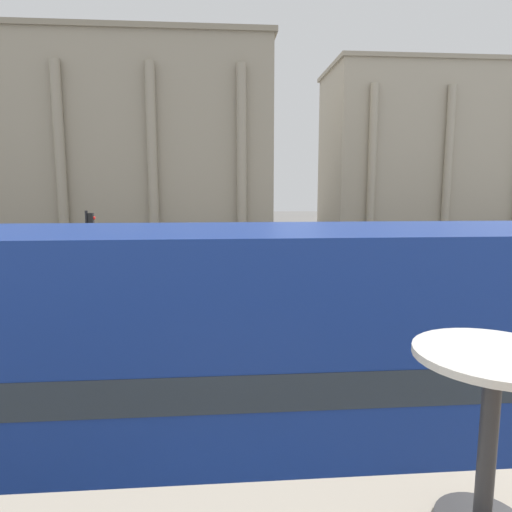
{
  "coord_description": "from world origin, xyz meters",
  "views": [
    {
      "loc": [
        -0.25,
        -1.92,
        4.86
      ],
      "look_at": [
        1.2,
        16.02,
        2.23
      ],
      "focal_mm": 32.0,
      "sensor_mm": 36.0,
      "label": 1
    }
  ],
  "objects_px": {
    "double_decker_bus": "(242,367)",
    "pedestrian_grey": "(465,287)",
    "cafe_dining_table": "(491,400)",
    "plaza_building_right": "(457,150)",
    "pedestrian_red": "(40,273)",
    "traffic_light_mid": "(90,245)",
    "pedestrian_olive": "(71,274)",
    "plaza_building_left": "(119,141)",
    "pedestrian_yellow": "(339,251)",
    "traffic_light_near": "(161,282)",
    "car_white": "(368,272)"
  },
  "relations": [
    {
      "from": "car_white",
      "to": "pedestrian_olive",
      "type": "xyz_separation_m",
      "value": [
        -14.54,
        -0.61,
        0.22
      ]
    },
    {
      "from": "traffic_light_near",
      "to": "traffic_light_mid",
      "type": "xyz_separation_m",
      "value": [
        -3.69,
        6.37,
        0.34
      ]
    },
    {
      "from": "traffic_light_near",
      "to": "pedestrian_grey",
      "type": "relative_size",
      "value": 2.11
    },
    {
      "from": "traffic_light_near",
      "to": "pedestrian_grey",
      "type": "height_order",
      "value": "traffic_light_near"
    },
    {
      "from": "cafe_dining_table",
      "to": "pedestrian_grey",
      "type": "bearing_deg",
      "value": 60.66
    },
    {
      "from": "plaza_building_right",
      "to": "car_white",
      "type": "relative_size",
      "value": 8.2
    },
    {
      "from": "cafe_dining_table",
      "to": "traffic_light_mid",
      "type": "relative_size",
      "value": 0.18
    },
    {
      "from": "plaza_building_right",
      "to": "pedestrian_red",
      "type": "xyz_separation_m",
      "value": [
        -39.31,
        -36.94,
        -8.97
      ]
    },
    {
      "from": "double_decker_bus",
      "to": "pedestrian_grey",
      "type": "distance_m",
      "value": 14.98
    },
    {
      "from": "car_white",
      "to": "pedestrian_olive",
      "type": "height_order",
      "value": "pedestrian_olive"
    },
    {
      "from": "traffic_light_near",
      "to": "car_white",
      "type": "xyz_separation_m",
      "value": [
        9.22,
        9.51,
        -1.57
      ]
    },
    {
      "from": "traffic_light_mid",
      "to": "pedestrian_olive",
      "type": "xyz_separation_m",
      "value": [
        -1.63,
        2.53,
        -1.69
      ]
    },
    {
      "from": "pedestrian_red",
      "to": "pedestrian_yellow",
      "type": "relative_size",
      "value": 1.04
    },
    {
      "from": "double_decker_bus",
      "to": "car_white",
      "type": "bearing_deg",
      "value": 71.45
    },
    {
      "from": "pedestrian_red",
      "to": "traffic_light_mid",
      "type": "bearing_deg",
      "value": -2.71
    },
    {
      "from": "traffic_light_mid",
      "to": "pedestrian_olive",
      "type": "bearing_deg",
      "value": 122.8
    },
    {
      "from": "traffic_light_near",
      "to": "pedestrian_yellow",
      "type": "relative_size",
      "value": 2.01
    },
    {
      "from": "cafe_dining_table",
      "to": "pedestrian_grey",
      "type": "distance_m",
      "value": 18.48
    },
    {
      "from": "pedestrian_red",
      "to": "double_decker_bus",
      "type": "bearing_deg",
      "value": -26.01
    },
    {
      "from": "traffic_light_mid",
      "to": "car_white",
      "type": "distance_m",
      "value": 13.42
    },
    {
      "from": "double_decker_bus",
      "to": "plaza_building_left",
      "type": "relative_size",
      "value": 0.37
    },
    {
      "from": "double_decker_bus",
      "to": "plaza_building_right",
      "type": "xyz_separation_m",
      "value": [
        30.72,
        52.29,
        7.61
      ]
    },
    {
      "from": "car_white",
      "to": "pedestrian_yellow",
      "type": "relative_size",
      "value": 2.44
    },
    {
      "from": "traffic_light_near",
      "to": "car_white",
      "type": "bearing_deg",
      "value": 45.88
    },
    {
      "from": "double_decker_bus",
      "to": "pedestrian_grey",
      "type": "height_order",
      "value": "double_decker_bus"
    },
    {
      "from": "plaza_building_right",
      "to": "pedestrian_olive",
      "type": "height_order",
      "value": "plaza_building_right"
    },
    {
      "from": "pedestrian_red",
      "to": "pedestrian_olive",
      "type": "relative_size",
      "value": 1.11
    },
    {
      "from": "pedestrian_red",
      "to": "pedestrian_yellow",
      "type": "distance_m",
      "value": 17.12
    },
    {
      "from": "double_decker_bus",
      "to": "traffic_light_near",
      "type": "distance_m",
      "value": 6.99
    },
    {
      "from": "plaza_building_right",
      "to": "pedestrian_red",
      "type": "relative_size",
      "value": 19.29
    },
    {
      "from": "traffic_light_near",
      "to": "plaza_building_left",
      "type": "bearing_deg",
      "value": 103.25
    },
    {
      "from": "traffic_light_mid",
      "to": "traffic_light_near",
      "type": "bearing_deg",
      "value": -59.95
    },
    {
      "from": "plaza_building_left",
      "to": "plaza_building_right",
      "type": "height_order",
      "value": "plaza_building_right"
    },
    {
      "from": "plaza_building_left",
      "to": "double_decker_bus",
      "type": "bearing_deg",
      "value": -76.28
    },
    {
      "from": "plaza_building_left",
      "to": "traffic_light_mid",
      "type": "height_order",
      "value": "plaza_building_left"
    },
    {
      "from": "plaza_building_right",
      "to": "pedestrian_red",
      "type": "height_order",
      "value": "plaza_building_right"
    },
    {
      "from": "cafe_dining_table",
      "to": "traffic_light_near",
      "type": "bearing_deg",
      "value": 103.45
    },
    {
      "from": "plaza_building_left",
      "to": "pedestrian_yellow",
      "type": "xyz_separation_m",
      "value": [
        17.53,
        -20.29,
        -8.71
      ]
    },
    {
      "from": "double_decker_bus",
      "to": "pedestrian_olive",
      "type": "relative_size",
      "value": 7.17
    },
    {
      "from": "car_white",
      "to": "traffic_light_mid",
      "type": "bearing_deg",
      "value": 85.21
    },
    {
      "from": "traffic_light_near",
      "to": "traffic_light_mid",
      "type": "relative_size",
      "value": 0.86
    },
    {
      "from": "pedestrian_yellow",
      "to": "cafe_dining_table",
      "type": "bearing_deg",
      "value": -144.59
    },
    {
      "from": "double_decker_bus",
      "to": "plaza_building_right",
      "type": "bearing_deg",
      "value": 65.19
    },
    {
      "from": "plaza_building_left",
      "to": "plaza_building_right",
      "type": "bearing_deg",
      "value": 13.84
    },
    {
      "from": "plaza_building_left",
      "to": "traffic_light_near",
      "type": "relative_size",
      "value": 8.98
    },
    {
      "from": "traffic_light_mid",
      "to": "pedestrian_olive",
      "type": "height_order",
      "value": "traffic_light_mid"
    },
    {
      "from": "plaza_building_left",
      "to": "pedestrian_yellow",
      "type": "bearing_deg",
      "value": -49.17
    },
    {
      "from": "double_decker_bus",
      "to": "traffic_light_mid",
      "type": "distance_m",
      "value": 14.24
    },
    {
      "from": "pedestrian_yellow",
      "to": "pedestrian_olive",
      "type": "xyz_separation_m",
      "value": [
        -14.49,
        -6.29,
        -0.07
      ]
    },
    {
      "from": "plaza_building_right",
      "to": "pedestrian_olive",
      "type": "relative_size",
      "value": 21.49
    }
  ]
}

